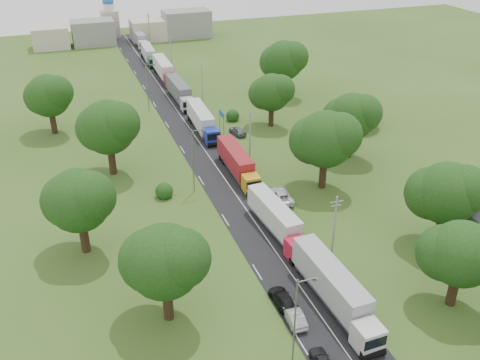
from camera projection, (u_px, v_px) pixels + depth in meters
name	position (u px, v px, depth m)	size (l,w,h in m)	color
ground	(267.00, 239.00, 68.38)	(260.00, 260.00, 0.00)	#36521B
road	(220.00, 171.00, 85.00)	(8.00, 200.00, 0.04)	black
info_sign	(222.00, 117.00, 97.58)	(0.12, 3.10, 4.10)	slate
pole_1	(334.00, 229.00, 61.97)	(1.60, 0.24, 9.00)	gray
pole_2	(250.00, 137.00, 85.24)	(1.60, 0.24, 9.00)	gray
pole_3	(202.00, 85.00, 108.51)	(1.60, 0.24, 9.00)	gray
pole_4	(171.00, 52.00, 131.79)	(1.60, 0.24, 9.00)	gray
pole_5	(149.00, 28.00, 155.06)	(1.60, 0.24, 9.00)	gray
lamp_0	(296.00, 319.00, 47.56)	(2.03, 0.22, 10.00)	slate
lamp_1	(194.00, 158.00, 76.66)	(2.03, 0.22, 10.00)	slate
lamp_2	(148.00, 85.00, 105.75)	(2.03, 0.22, 10.00)	slate
tree_2	(461.00, 253.00, 54.53)	(8.00, 8.00, 10.10)	#382616
tree_3	(446.00, 193.00, 64.32)	(8.80, 8.80, 11.07)	#382616
tree_4	(325.00, 139.00, 76.94)	(9.60, 9.60, 12.05)	#382616
tree_5	(352.00, 116.00, 86.52)	(8.80, 8.80, 11.07)	#382616
tree_6	(271.00, 92.00, 98.88)	(8.00, 8.00, 10.10)	#382616
tree_7	(284.00, 60.00, 113.42)	(9.60, 9.60, 12.05)	#382616
tree_10	(164.00, 261.00, 52.38)	(8.80, 8.80, 11.07)	#382616
tree_11	(78.00, 200.00, 62.79)	(8.80, 8.80, 11.07)	#382616
tree_12	(108.00, 127.00, 80.89)	(9.60, 9.60, 12.05)	#382616
tree_13	(48.00, 95.00, 95.45)	(8.80, 8.80, 11.07)	#382616
house_cream	(355.00, 107.00, 100.41)	(10.08, 10.08, 5.80)	beige
distant_town	(130.00, 30.00, 158.36)	(52.00, 8.00, 8.00)	gray
church	(110.00, 19.00, 162.74)	(5.00, 5.00, 12.30)	beige
truck_0	(335.00, 289.00, 56.22)	(3.12, 15.65, 4.33)	silver
truck_1	(277.00, 219.00, 68.62)	(3.18, 14.13, 3.90)	red
truck_2	(237.00, 162.00, 83.15)	(2.62, 14.36, 3.98)	gold
truck_3	(202.00, 120.00, 98.42)	(2.97, 14.93, 4.13)	#19289A
truck_4	(180.00, 92.00, 112.72)	(2.76, 15.00, 4.16)	#B0B0B0
truck_5	(164.00, 69.00, 126.69)	(2.86, 15.48, 4.29)	maroon
truck_6	(149.00, 54.00, 139.72)	(2.89, 14.00, 3.87)	#215A30
truck_7	(139.00, 38.00, 155.01)	(2.70, 13.84, 3.83)	silver
car_lane_mid	(293.00, 315.00, 54.90)	(1.52, 4.35, 1.43)	#9CA0A4
car_lane_rear	(283.00, 299.00, 57.20)	(1.89, 4.65, 1.35)	black
car_verge_near	(280.00, 196.00, 76.57)	(2.68, 5.82, 1.62)	silver
car_verge_far	(238.00, 131.00, 97.70)	(1.71, 4.26, 1.45)	slate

